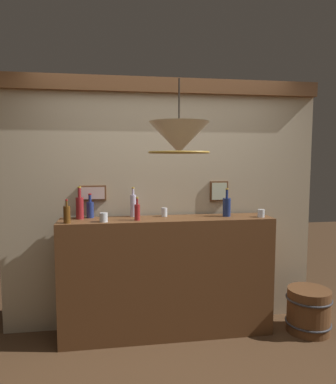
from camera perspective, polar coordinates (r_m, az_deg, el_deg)
panelled_rear_partition at (r=3.50m, az=-0.78°, el=-0.67°), size 3.11×0.15×2.45m
bar_shelf_unit at (r=3.41m, az=-0.13°, el=-13.61°), size 1.98×0.37×1.12m
liquor_bottle_vermouth at (r=3.31m, az=-14.16°, el=-2.38°), size 0.07×0.07×0.30m
liquor_bottle_bourbon at (r=3.16m, az=-5.03°, el=-3.17°), size 0.05×0.05×0.21m
liquor_bottle_mezcal at (r=3.14m, az=-16.12°, el=-3.48°), size 0.06×0.06×0.21m
liquor_bottle_whiskey at (r=3.35m, az=-5.68°, el=-2.10°), size 0.06×0.06×0.28m
liquor_bottle_amaro at (r=3.41m, az=9.52°, el=-2.34°), size 0.08×0.08×0.27m
liquor_bottle_vodka at (r=3.36m, az=-12.54°, el=-2.70°), size 0.07×0.07×0.23m
glass_tumbler_rocks at (r=3.13m, az=-10.43°, el=-4.08°), size 0.07×0.07×0.08m
glass_tumbler_highball at (r=3.36m, az=-0.61°, el=-3.29°), size 0.06×0.06×0.08m
glass_tumbler_shot at (r=3.44m, az=14.89°, el=-3.36°), size 0.07×0.07×0.07m
pendant_lamp at (r=2.53m, az=1.80°, el=8.69°), size 0.44×0.44×0.53m
wooden_barrel at (r=3.82m, az=21.87°, el=-17.42°), size 0.43×0.43×0.42m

